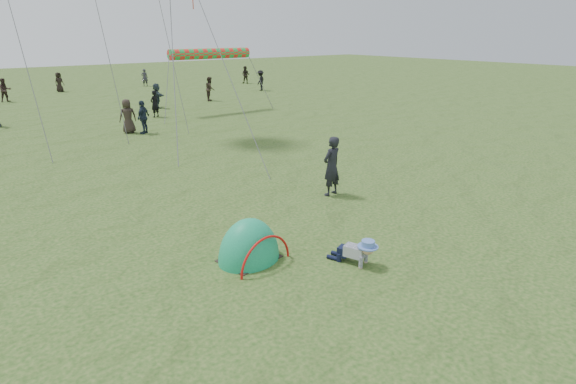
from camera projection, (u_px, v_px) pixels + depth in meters
ground at (370, 247)px, 10.85m from camera, size 140.00×140.00×0.00m
crawling_toddler at (357, 251)px, 9.94m from camera, size 0.84×0.98×0.64m
popup_tent at (249, 259)px, 10.26m from camera, size 1.68×1.45×1.95m
standing_adult at (332, 166)px, 13.98m from camera, size 0.75×0.54×1.89m
crowd_person_1 at (210, 89)px, 33.52m from camera, size 1.02×1.08×1.75m
crowd_person_3 at (261, 80)px, 39.27m from camera, size 1.30×1.17×1.75m
crowd_person_4 at (128, 116)px, 22.77m from camera, size 0.89×0.63×1.72m
crowd_person_6 at (155, 104)px, 27.02m from camera, size 0.69×0.59×1.60m
crowd_person_7 at (246, 75)px, 44.72m from camera, size 1.00×1.04×1.68m
crowd_person_8 at (143, 117)px, 22.60m from camera, size 1.02×0.93×1.67m
crowd_person_10 at (59, 82)px, 38.54m from camera, size 0.94×0.80×1.63m
crowd_person_11 at (157, 96)px, 30.29m from camera, size 0.58×1.56×1.65m
crowd_person_12 at (145, 78)px, 42.55m from camera, size 0.65×0.50×1.59m
crowd_person_13 at (5, 90)px, 32.95m from camera, size 0.93×0.78×1.70m
rainbow_tube_kite at (210, 54)px, 27.95m from camera, size 5.45×0.64×0.64m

